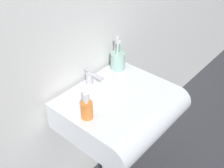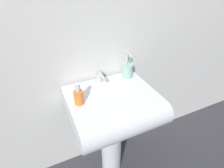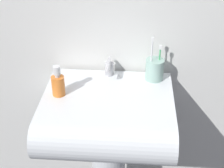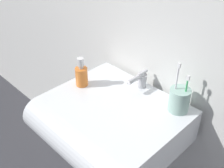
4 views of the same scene
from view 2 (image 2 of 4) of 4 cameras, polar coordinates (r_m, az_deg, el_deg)
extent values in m
plane|color=#38383D|center=(1.80, -0.22, -25.35)|extent=(6.00, 6.00, 0.00)
cube|color=silver|center=(1.23, -5.68, 17.14)|extent=(5.00, 0.05, 2.40)
cylinder|color=white|center=(1.52, -0.25, -18.62)|extent=(0.17, 0.17, 0.68)
cube|color=white|center=(1.22, -0.30, -6.22)|extent=(0.58, 0.44, 0.16)
cylinder|color=white|center=(1.07, 4.68, -12.98)|extent=(0.58, 0.16, 0.16)
cylinder|color=#B7B7BC|center=(1.29, -4.03, 2.29)|extent=(0.04, 0.04, 0.07)
cylinder|color=#B7B7BC|center=(1.23, -3.27, 2.57)|extent=(0.02, 0.10, 0.02)
cube|color=#B7B7BC|center=(1.26, -4.11, 4.05)|extent=(0.01, 0.06, 0.01)
cylinder|color=#99BFB2|center=(1.34, 5.02, 4.49)|extent=(0.09, 0.09, 0.10)
cylinder|color=white|center=(1.30, 4.61, 6.35)|extent=(0.01, 0.01, 0.19)
cube|color=white|center=(1.25, 4.83, 10.56)|extent=(0.01, 0.01, 0.02)
cylinder|color=#3FB266|center=(1.33, 5.73, 6.04)|extent=(0.01, 0.01, 0.14)
cube|color=white|center=(1.30, 5.93, 9.18)|extent=(0.01, 0.01, 0.02)
cylinder|color=orange|center=(1.08, -10.81, -4.32)|extent=(0.06, 0.06, 0.09)
cylinder|color=silver|center=(1.05, -11.11, -2.03)|extent=(0.02, 0.02, 0.01)
cylinder|color=silver|center=(1.03, -11.26, -0.85)|extent=(0.03, 0.03, 0.04)
camera|label=1|loc=(0.56, -113.08, 12.76)|focal=45.00mm
camera|label=3|loc=(0.66, 109.62, 3.56)|focal=55.00mm
camera|label=4|loc=(1.07, 62.36, 20.91)|focal=45.00mm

